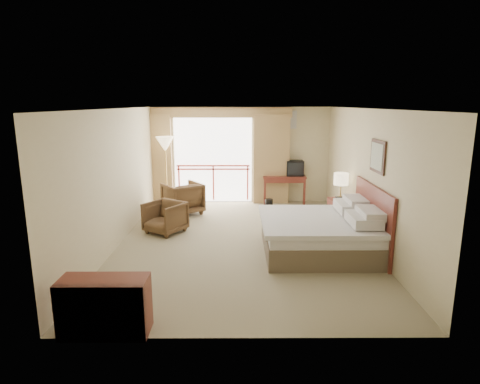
{
  "coord_description": "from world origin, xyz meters",
  "views": [
    {
      "loc": [
        -0.09,
        -7.89,
        2.81
      ],
      "look_at": [
        -0.05,
        0.4,
        0.96
      ],
      "focal_mm": 30.0,
      "sensor_mm": 36.0,
      "label": 1
    }
  ],
  "objects_px": {
    "bed": "(321,233)",
    "dresser": "(105,306)",
    "nightstand": "(340,214)",
    "floor_lamp": "(165,147)",
    "table_lamp": "(341,180)",
    "side_table": "(161,209)",
    "tv": "(295,168)",
    "wastebasket": "(269,204)",
    "armchair_far": "(183,213)",
    "desk": "(284,181)",
    "armchair_near": "(166,232)"
  },
  "relations": [
    {
      "from": "bed",
      "to": "dresser",
      "type": "distance_m",
      "value": 4.26
    },
    {
      "from": "bed",
      "to": "wastebasket",
      "type": "height_order",
      "value": "bed"
    },
    {
      "from": "bed",
      "to": "side_table",
      "type": "bearing_deg",
      "value": 150.14
    },
    {
      "from": "desk",
      "to": "side_table",
      "type": "xyz_separation_m",
      "value": [
        -3.16,
        -2.0,
        -0.28
      ]
    },
    {
      "from": "wastebasket",
      "to": "dresser",
      "type": "relative_size",
      "value": 0.25
    },
    {
      "from": "floor_lamp",
      "to": "side_table",
      "type": "bearing_deg",
      "value": -85.77
    },
    {
      "from": "tv",
      "to": "wastebasket",
      "type": "relative_size",
      "value": 1.79
    },
    {
      "from": "bed",
      "to": "table_lamp",
      "type": "xyz_separation_m",
      "value": [
        0.74,
        1.57,
        0.74
      ]
    },
    {
      "from": "tv",
      "to": "wastebasket",
      "type": "height_order",
      "value": "tv"
    },
    {
      "from": "table_lamp",
      "to": "desk",
      "type": "relative_size",
      "value": 0.48
    },
    {
      "from": "armchair_near",
      "to": "table_lamp",
      "type": "bearing_deg",
      "value": 38.98
    },
    {
      "from": "bed",
      "to": "nightstand",
      "type": "height_order",
      "value": "bed"
    },
    {
      "from": "nightstand",
      "to": "side_table",
      "type": "distance_m",
      "value": 4.2
    },
    {
      "from": "armchair_far",
      "to": "floor_lamp",
      "type": "bearing_deg",
      "value": -87.88
    },
    {
      "from": "bed",
      "to": "desk",
      "type": "height_order",
      "value": "bed"
    },
    {
      "from": "tv",
      "to": "desk",
      "type": "bearing_deg",
      "value": 164.87
    },
    {
      "from": "armchair_near",
      "to": "dresser",
      "type": "xyz_separation_m",
      "value": [
        -0.04,
        -3.97,
        0.36
      ]
    },
    {
      "from": "table_lamp",
      "to": "armchair_far",
      "type": "distance_m",
      "value": 4.1
    },
    {
      "from": "wastebasket",
      "to": "armchair_near",
      "type": "relative_size",
      "value": 0.35
    },
    {
      "from": "wastebasket",
      "to": "dresser",
      "type": "xyz_separation_m",
      "value": [
        -2.48,
        -6.0,
        0.23
      ]
    },
    {
      "from": "wastebasket",
      "to": "side_table",
      "type": "height_order",
      "value": "side_table"
    },
    {
      "from": "wastebasket",
      "to": "armchair_far",
      "type": "relative_size",
      "value": 0.3
    },
    {
      "from": "bed",
      "to": "side_table",
      "type": "relative_size",
      "value": 4.3
    },
    {
      "from": "table_lamp",
      "to": "desk",
      "type": "distance_m",
      "value": 2.66
    },
    {
      "from": "desk",
      "to": "tv",
      "type": "height_order",
      "value": "tv"
    },
    {
      "from": "nightstand",
      "to": "floor_lamp",
      "type": "height_order",
      "value": "floor_lamp"
    },
    {
      "from": "table_lamp",
      "to": "floor_lamp",
      "type": "bearing_deg",
      "value": 155.74
    },
    {
      "from": "tv",
      "to": "armchair_far",
      "type": "relative_size",
      "value": 0.53
    },
    {
      "from": "wastebasket",
      "to": "side_table",
      "type": "relative_size",
      "value": 0.54
    },
    {
      "from": "armchair_far",
      "to": "armchair_near",
      "type": "height_order",
      "value": "armchair_far"
    },
    {
      "from": "side_table",
      "to": "dresser",
      "type": "bearing_deg",
      "value": -87.53
    },
    {
      "from": "dresser",
      "to": "armchair_near",
      "type": "bearing_deg",
      "value": 87.51
    },
    {
      "from": "table_lamp",
      "to": "side_table",
      "type": "distance_m",
      "value": 4.27
    },
    {
      "from": "nightstand",
      "to": "dresser",
      "type": "distance_m",
      "value": 5.85
    },
    {
      "from": "tv",
      "to": "armchair_near",
      "type": "distance_m",
      "value": 4.33
    },
    {
      "from": "armchair_far",
      "to": "floor_lamp",
      "type": "relative_size",
      "value": 0.46
    },
    {
      "from": "nightstand",
      "to": "armchair_far",
      "type": "relative_size",
      "value": 0.75
    },
    {
      "from": "dresser",
      "to": "floor_lamp",
      "type": "bearing_deg",
      "value": 90.97
    },
    {
      "from": "bed",
      "to": "table_lamp",
      "type": "height_order",
      "value": "table_lamp"
    },
    {
      "from": "table_lamp",
      "to": "floor_lamp",
      "type": "xyz_separation_m",
      "value": [
        -4.29,
        1.93,
        0.54
      ]
    },
    {
      "from": "bed",
      "to": "armchair_near",
      "type": "xyz_separation_m",
      "value": [
        -3.19,
        1.19,
        -0.38
      ]
    },
    {
      "from": "dresser",
      "to": "desk",
      "type": "bearing_deg",
      "value": 64.46
    },
    {
      "from": "wastebasket",
      "to": "armchair_far",
      "type": "xyz_separation_m",
      "value": [
        -2.26,
        -0.46,
        -0.13
      ]
    },
    {
      "from": "table_lamp",
      "to": "armchair_near",
      "type": "xyz_separation_m",
      "value": [
        -3.93,
        -0.38,
        -1.12
      ]
    },
    {
      "from": "bed",
      "to": "wastebasket",
      "type": "bearing_deg",
      "value": 103.07
    },
    {
      "from": "armchair_far",
      "to": "side_table",
      "type": "height_order",
      "value": "side_table"
    },
    {
      "from": "armchair_far",
      "to": "table_lamp",
      "type": "bearing_deg",
      "value": 128.47
    },
    {
      "from": "armchair_near",
      "to": "tv",
      "type": "bearing_deg",
      "value": 73.77
    },
    {
      "from": "bed",
      "to": "armchair_near",
      "type": "distance_m",
      "value": 3.43
    },
    {
      "from": "nightstand",
      "to": "floor_lamp",
      "type": "distance_m",
      "value": 4.91
    }
  ]
}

